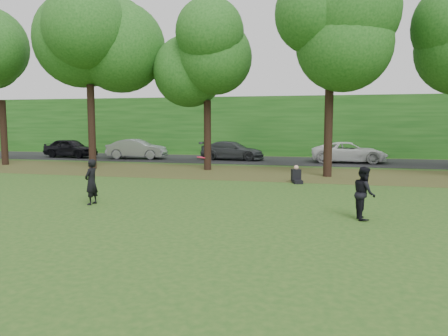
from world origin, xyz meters
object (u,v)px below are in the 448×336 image
player_left (91,182)px  frisbee (201,158)px  seated_person (296,176)px  player_right (364,193)px

player_left → frisbee: frisbee is taller
player_left → frisbee: size_ratio=4.84×
frisbee → seated_person: frisbee is taller
player_right → frisbee: 5.18m
player_left → frisbee: bearing=95.9°
player_left → player_right: (9.04, -0.14, -0.01)m
frisbee → seated_person: (2.54, 7.06, -1.40)m
player_left → player_right: bearing=93.6°
player_right → seated_person: player_right is taller
player_right → frisbee: bearing=78.4°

